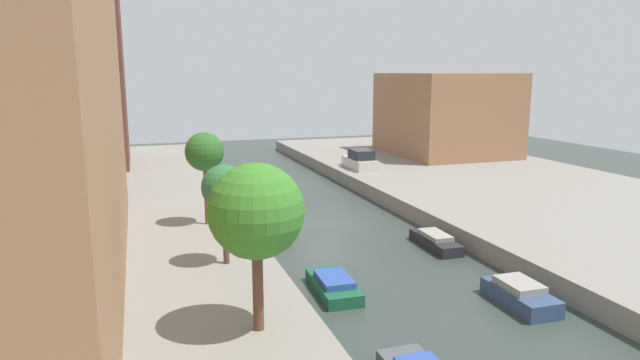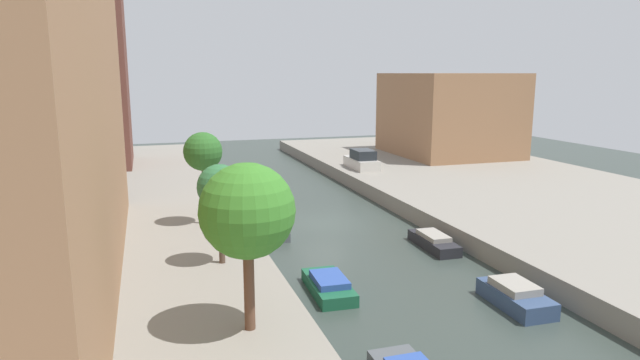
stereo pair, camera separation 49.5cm
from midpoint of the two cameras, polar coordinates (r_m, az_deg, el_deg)
ground_plane at (r=32.64m, az=0.85°, el=-4.47°), size 84.00×84.00×0.00m
quay_left at (r=31.34m, az=-26.27°, el=-5.36°), size 20.00×64.00×1.00m
quay_right at (r=39.77m, az=21.82°, el=-1.70°), size 20.00×64.00×1.00m
apartment_tower_far at (r=50.21m, az=-25.13°, el=12.40°), size 10.00×8.38×19.61m
low_block_right at (r=54.40m, az=13.47°, el=6.67°), size 10.00×11.75×7.71m
street_tree_0 at (r=16.33m, az=-6.71°, el=-3.31°), size 2.88×2.88×5.18m
street_tree_1 at (r=22.49m, az=-9.75°, el=-0.82°), size 1.84×1.84×4.14m
street_tree_2 at (r=28.61m, az=-11.58°, el=2.85°), size 1.98×1.98×4.80m
parked_car at (r=45.31m, az=4.69°, el=2.03°), size 1.86×4.27×1.58m
moored_boat_left_1 at (r=22.53m, az=1.55°, el=-10.90°), size 1.60×3.53×0.75m
moored_boat_left_2 at (r=30.06m, az=-4.84°, el=-5.25°), size 1.65×3.15×0.75m
moored_boat_left_3 at (r=37.39m, az=-7.02°, el=-2.00°), size 1.53×3.55×0.83m
moored_boat_right_1 at (r=22.66m, az=20.24°, el=-11.25°), size 1.55×3.23×0.94m
moored_boat_right_2 at (r=28.63m, az=12.21°, el=-6.28°), size 1.32×3.66×0.76m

